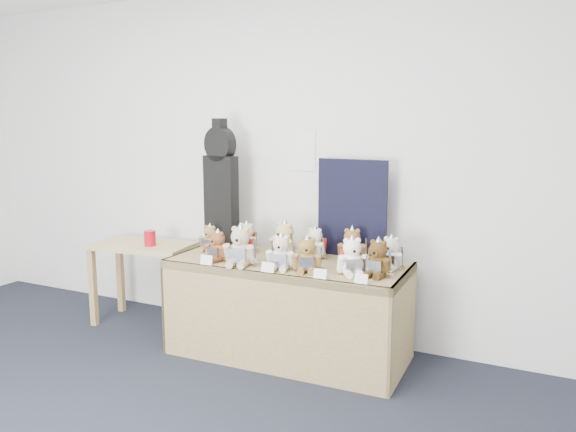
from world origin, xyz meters
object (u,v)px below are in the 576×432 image
at_px(teddy_front_centre, 281,253).
at_px(teddy_back_centre_right, 315,244).
at_px(teddy_back_centre_left, 284,242).
at_px(guitar_case, 221,185).
at_px(teddy_front_far_left, 217,247).
at_px(teddy_back_left, 246,239).
at_px(teddy_back_right, 352,246).
at_px(teddy_back_end, 391,254).
at_px(teddy_back_far_left, 210,239).
at_px(teddy_front_left, 240,248).
at_px(teddy_front_end, 378,260).
at_px(red_cup, 150,238).
at_px(side_table, 143,258).
at_px(display_table, 284,284).
at_px(teddy_front_far_right, 352,258).
at_px(teddy_front_right, 307,256).

bearing_deg(teddy_front_centre, teddy_back_centre_right, 66.46).
relative_size(teddy_front_centre, teddy_back_centre_left, 0.88).
bearing_deg(guitar_case, teddy_back_centre_right, 10.08).
xyz_separation_m(teddy_front_far_left, teddy_back_left, (0.06, 0.31, 0.00)).
relative_size(guitar_case, teddy_back_right, 3.68).
relative_size(teddy_back_end, teddy_back_far_left, 1.12).
bearing_deg(teddy_back_centre_right, teddy_front_left, -124.32).
relative_size(guitar_case, teddy_front_end, 3.70).
bearing_deg(teddy_back_far_left, red_cup, 178.83).
bearing_deg(teddy_back_centre_right, teddy_back_centre_left, -147.46).
bearing_deg(side_table, teddy_front_far_left, -24.06).
bearing_deg(guitar_case, side_table, -156.34).
bearing_deg(teddy_front_end, teddy_back_centre_left, 173.76).
xyz_separation_m(display_table, teddy_front_far_left, (-0.46, -0.13, 0.25)).
height_order(teddy_front_centre, teddy_back_left, teddy_front_centre).
xyz_separation_m(display_table, teddy_front_far_right, (0.53, -0.07, 0.26)).
relative_size(teddy_front_far_right, teddy_front_end, 1.02).
xyz_separation_m(teddy_front_left, teddy_front_right, (0.48, 0.04, -0.02)).
relative_size(side_table, teddy_back_end, 3.46).
relative_size(teddy_front_centre, teddy_front_end, 0.98).
bearing_deg(display_table, guitar_case, 156.22).
bearing_deg(teddy_front_centre, display_table, 98.31).
height_order(guitar_case, teddy_back_end, guitar_case).
distance_m(teddy_front_left, teddy_back_end, 1.01).
relative_size(teddy_front_centre, teddy_back_end, 1.06).
xyz_separation_m(teddy_front_right, teddy_back_end, (0.47, 0.31, -0.00)).
xyz_separation_m(side_table, teddy_back_centre_right, (1.50, 0.09, 0.24)).
distance_m(teddy_back_centre_left, teddy_back_right, 0.49).
height_order(guitar_case, teddy_front_end, guitar_case).
height_order(teddy_back_left, teddy_back_end, teddy_back_left).
distance_m(teddy_back_right, teddy_back_far_left, 1.10).
relative_size(display_table, teddy_front_centre, 6.39).
bearing_deg(teddy_front_right, teddy_back_centre_right, 86.60).
distance_m(guitar_case, teddy_back_left, 0.49).
bearing_deg(teddy_front_end, display_table, -175.59).
xyz_separation_m(teddy_front_far_left, teddy_front_right, (0.70, -0.00, 0.01)).
bearing_deg(guitar_case, red_cup, -149.81).
height_order(teddy_front_end, teddy_back_centre_right, teddy_front_end).
height_order(display_table, red_cup, red_cup).
relative_size(teddy_back_centre_left, teddy_back_far_left, 1.33).
xyz_separation_m(teddy_back_centre_right, teddy_back_end, (0.58, -0.06, -0.00)).
relative_size(display_table, teddy_back_far_left, 7.54).
distance_m(display_table, teddy_back_left, 0.50).
bearing_deg(teddy_front_end, teddy_front_centre, -162.80).
bearing_deg(teddy_back_far_left, teddy_front_centre, -19.74).
relative_size(side_table, teddy_front_right, 3.32).
relative_size(teddy_front_right, teddy_front_end, 0.97).
bearing_deg(red_cup, teddy_back_left, 5.07).
relative_size(display_table, teddy_front_far_left, 7.01).
bearing_deg(teddy_back_right, teddy_front_right, -128.37).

